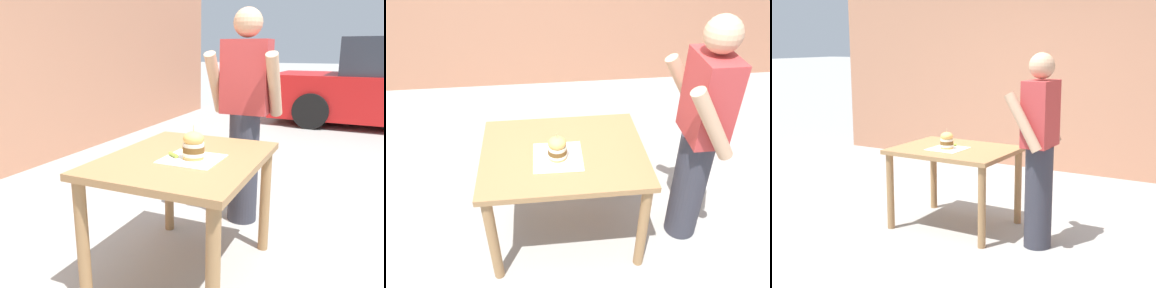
% 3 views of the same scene
% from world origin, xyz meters
% --- Properties ---
extents(ground_plane, '(80.00, 80.00, 0.00)m').
position_xyz_m(ground_plane, '(0.00, 0.00, 0.00)').
color(ground_plane, '#9E9E99').
extents(patio_table, '(0.87, 1.11, 0.77)m').
position_xyz_m(patio_table, '(0.00, 0.00, 0.65)').
color(patio_table, '#9E7247').
rests_on(patio_table, ground).
extents(serving_paper, '(0.33, 0.33, 0.00)m').
position_xyz_m(serving_paper, '(0.06, -0.04, 0.78)').
color(serving_paper, white).
rests_on(serving_paper, patio_table).
extents(sandwich, '(0.13, 0.13, 0.19)m').
position_xyz_m(sandwich, '(0.07, -0.04, 0.86)').
color(sandwich, '#E5B25B').
rests_on(sandwich, serving_paper).
extents(pickle_spear, '(0.08, 0.06, 0.02)m').
position_xyz_m(pickle_spear, '(-0.05, -0.06, 0.79)').
color(pickle_spear, '#8EA83D').
rests_on(pickle_spear, serving_paper).
extents(diner_across_table, '(0.55, 0.35, 1.69)m').
position_xyz_m(diner_across_table, '(0.09, 0.90, 0.88)').
color(diner_across_table, '#33333D').
rests_on(diner_across_table, ground).
extents(parked_car_near_curb, '(4.34, 2.13, 1.60)m').
position_xyz_m(parked_car_near_curb, '(-6.36, 5.74, 0.72)').
color(parked_car_near_curb, '#145933').
rests_on(parked_car_near_curb, ground).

